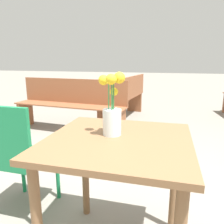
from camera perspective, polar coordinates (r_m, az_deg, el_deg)
The scene contains 5 objects.
table_front at distance 1.21m, azimuth 1.59°, elevation -12.56°, with size 0.77×0.75×0.74m.
flower_vase at distance 1.18m, azimuth 0.03°, elevation -0.46°, with size 0.14×0.13×0.34m.
cafe_chair at distance 1.73m, azimuth -23.65°, elevation -9.93°, with size 0.40×0.40×0.86m.
bench_near at distance 3.64m, azimuth -10.65°, elevation 2.51°, with size 1.90×0.48×0.85m.
bench_middle at distance 4.21m, azimuth 3.84°, elevation 4.07°, with size 0.54×1.73×0.85m.
Camera 1 is at (0.27, -1.05, 1.14)m, focal length 35.00 mm.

